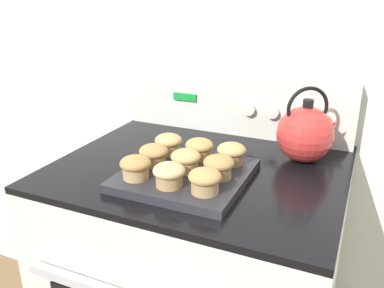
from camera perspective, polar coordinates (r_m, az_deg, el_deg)
wall_back at (r=1.36m, az=7.19°, el=14.08°), size 8.00×0.05×2.40m
control_panel at (r=1.35m, az=6.22°, el=5.52°), size 0.76×0.07×0.19m
muffin_pan at (r=1.04m, az=-0.99°, el=-4.34°), size 0.31×0.31×0.02m
muffin_r0_c0 at (r=0.99m, az=-7.93°, el=-3.15°), size 0.08×0.08×0.06m
muffin_r0_c1 at (r=0.94m, az=-3.25°, el=-4.23°), size 0.08×0.08×0.06m
muffin_r0_c2 at (r=0.91m, az=1.82°, el=-5.08°), size 0.08×0.08×0.06m
muffin_r1_c0 at (r=1.06m, az=-5.39°, el=-1.44°), size 0.08×0.08×0.06m
muffin_r1_c1 at (r=1.02m, az=-1.00°, el=-2.21°), size 0.08×0.08×0.06m
muffin_r1_c2 at (r=0.99m, az=3.78°, el=-3.10°), size 0.08×0.08×0.06m
muffin_r2_c0 at (r=1.13m, az=-3.32°, el=0.12°), size 0.08×0.08×0.06m
muffin_r2_c1 at (r=1.09m, az=1.01°, el=-0.59°), size 0.08×0.08×0.06m
muffin_r2_c2 at (r=1.07m, az=5.56°, el=-1.24°), size 0.08×0.08×0.06m
tea_kettle at (r=1.16m, az=15.64°, el=1.49°), size 0.18×0.16×0.21m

